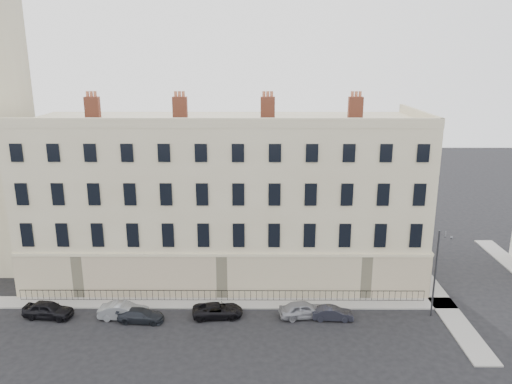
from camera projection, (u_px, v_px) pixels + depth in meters
ground at (295, 335)px, 38.06m from camera, size 160.00×160.00×0.00m
terrace at (226, 198)px, 47.63m from camera, size 36.22×12.22×17.00m
pavement_terrace at (175, 303)px, 42.91m from camera, size 48.00×2.00×0.12m
pavement_east_return at (431, 288)px, 45.70m from camera, size 2.00×24.00×0.12m
railings at (222, 296)px, 43.15m from camera, size 35.00×0.04×0.96m
car_a at (48, 310)px, 40.49m from camera, size 4.19×2.12×1.37m
car_b at (124, 311)px, 40.33m from camera, size 4.04×1.54×1.32m
car_c at (141, 315)px, 39.89m from camera, size 3.81×1.76×1.08m
car_d at (218, 310)px, 40.62m from camera, size 4.27×2.27×1.14m
car_e at (303, 310)px, 40.53m from camera, size 4.16×2.21×1.35m
car_f at (333, 313)px, 40.20m from camera, size 3.34×1.28×1.09m
streetlamp at (436, 270)px, 39.70m from camera, size 0.74×1.52×7.43m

